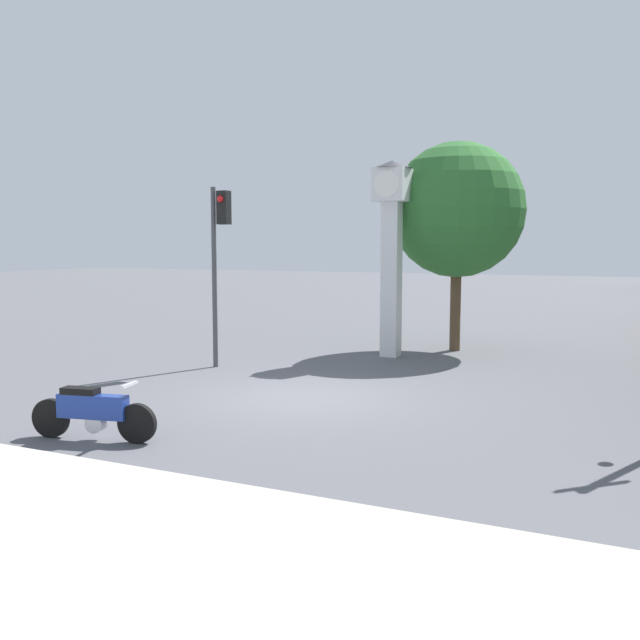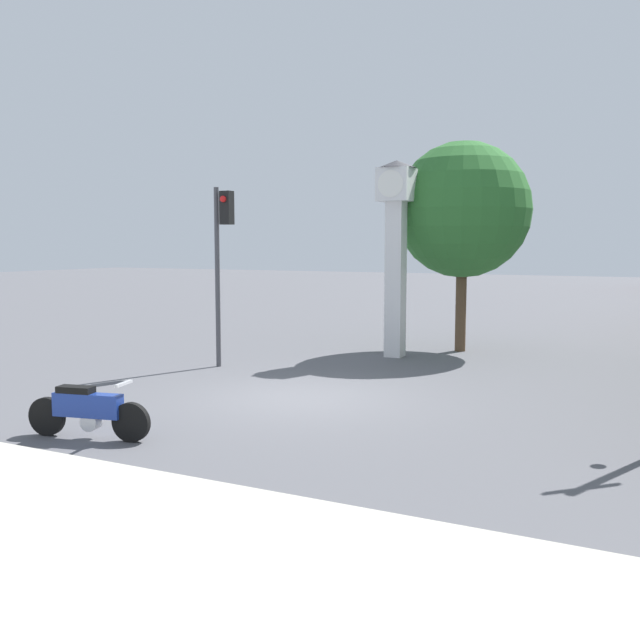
% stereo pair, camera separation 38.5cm
% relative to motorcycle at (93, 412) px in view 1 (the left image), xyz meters
% --- Properties ---
extents(ground_plane, '(120.00, 120.00, 0.00)m').
position_rel_motorcycle_xyz_m(ground_plane, '(1.55, 4.09, -0.44)').
color(ground_plane, '#56565B').
extents(motorcycle, '(2.06, 0.63, 0.92)m').
position_rel_motorcycle_xyz_m(motorcycle, '(0.00, 0.00, 0.00)').
color(motorcycle, black).
rests_on(motorcycle, ground_plane).
extents(clock_tower, '(1.04, 1.04, 5.21)m').
position_rel_motorcycle_xyz_m(clock_tower, '(1.33, 9.83, 2.96)').
color(clock_tower, white).
rests_on(clock_tower, ground_plane).
extents(traffic_light, '(0.50, 0.35, 4.39)m').
position_rel_motorcycle_xyz_m(traffic_light, '(-1.87, 6.40, 2.57)').
color(traffic_light, '#47474C').
rests_on(traffic_light, ground_plane).
extents(street_tree, '(3.77, 3.77, 5.86)m').
position_rel_motorcycle_xyz_m(street_tree, '(2.62, 11.62, 3.52)').
color(street_tree, brown).
rests_on(street_tree, ground_plane).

